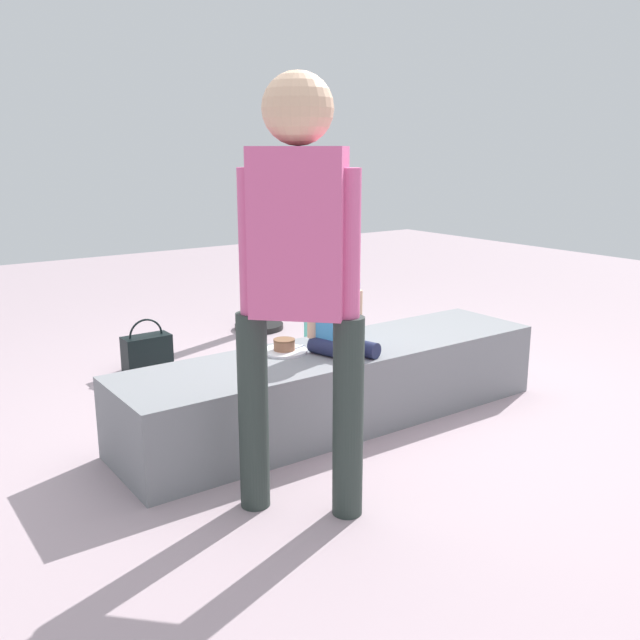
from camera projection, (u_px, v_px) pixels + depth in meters
name	position (u px, v px, depth m)	size (l,w,h in m)	color
ground_plane	(339.00, 420.00, 3.40)	(12.00, 12.00, 0.00)	#A9939C
concrete_ledge	(339.00, 385.00, 3.36)	(2.20, 0.54, 0.37)	gray
child_seated	(337.00, 307.00, 3.23)	(0.29, 0.34, 0.48)	#1F2446
adult_standing	(299.00, 261.00, 2.34)	(0.36, 0.36, 1.55)	#2A3530
cake_plate	(284.00, 348.00, 3.24)	(0.22, 0.22, 0.07)	white
gift_bag	(322.00, 346.00, 4.10)	(0.19, 0.10, 0.36)	#59C6B2
railing_post	(258.00, 275.00, 5.03)	(0.36, 0.36, 1.09)	black
water_bottle_near_gift	(340.00, 329.00, 4.70)	(0.07, 0.07, 0.24)	silver
party_cup_red	(162.00, 388.00, 3.69)	(0.07, 0.07, 0.12)	red
cake_box_white	(271.00, 384.00, 3.73)	(0.28, 0.29, 0.13)	white
handbag_black_leather	(147.00, 352.00, 4.13)	(0.28, 0.14, 0.33)	black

